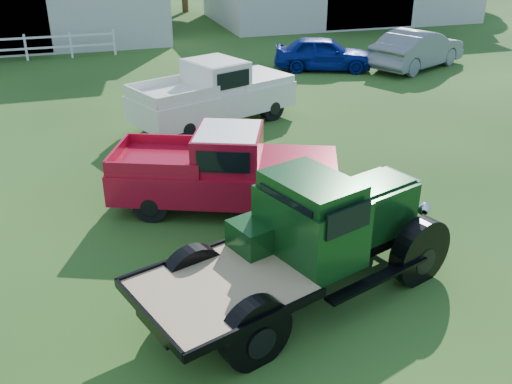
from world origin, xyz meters
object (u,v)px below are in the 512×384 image
object	(u,v)px
misc_car_blue	(323,53)
misc_car_grey	(418,49)
red_pickup	(225,169)
white_pickup	(213,94)
vintage_flatbed	(304,240)

from	to	relation	value
misc_car_blue	misc_car_grey	distance (m)	4.16
red_pickup	misc_car_grey	xyz separation A→B (m)	(11.45, 10.50, -0.10)
misc_car_grey	red_pickup	bearing A→B (deg)	106.09
red_pickup	misc_car_grey	size ratio (longest dim) A/B	1.02
red_pickup	white_pickup	world-z (taller)	white_pickup
red_pickup	vintage_flatbed	bearing A→B (deg)	-60.92
vintage_flatbed	misc_car_grey	bearing A→B (deg)	33.29
red_pickup	misc_car_blue	world-z (taller)	red_pickup
misc_car_blue	vintage_flatbed	bearing A→B (deg)	176.39
white_pickup	vintage_flatbed	bearing A→B (deg)	-116.16
white_pickup	misc_car_blue	world-z (taller)	white_pickup
misc_car_blue	misc_car_grey	xyz separation A→B (m)	(4.06, -0.92, 0.11)
vintage_flatbed	red_pickup	size ratio (longest dim) A/B	1.09
red_pickup	white_pickup	bearing A→B (deg)	101.31
white_pickup	misc_car_grey	xyz separation A→B (m)	(10.30, 4.75, -0.17)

